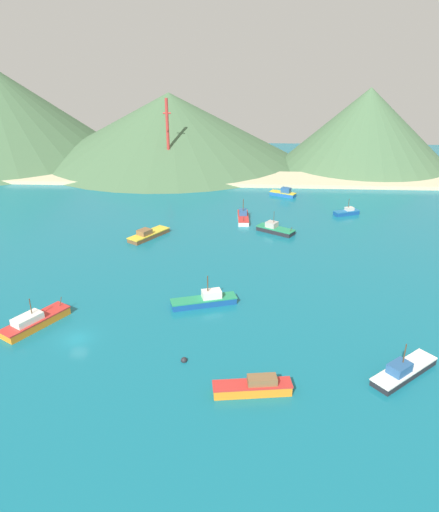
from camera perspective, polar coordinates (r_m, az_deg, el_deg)
name	(u,v)px	position (r m, az deg, el deg)	size (l,w,h in m)	color
ground	(126,259)	(97.42, -11.56, -0.34)	(260.00, 280.00, 0.50)	#146B7F
fishing_boat_0	(275,229)	(109.82, 6.92, 3.36)	(9.41, 7.64, 5.20)	#232328
fishing_boat_1	(205,300)	(77.36, -1.79, -5.51)	(11.37, 5.76, 5.31)	#14478C
fishing_boat_2	(148,234)	(107.10, -8.90, 2.68)	(8.68, 10.94, 2.25)	brown
fishing_boat_3	(35,321)	(76.94, -22.07, -7.54)	(8.26, 10.96, 4.97)	orange
fishing_boat_4	(284,193)	(139.70, 8.00, 7.78)	(8.02, 5.89, 2.70)	#1E5BA8
fishing_boat_5	(347,212)	(126.19, 15.58, 5.30)	(7.21, 4.69, 4.36)	#14478C
fishing_boat_6	(403,371)	(66.20, 21.95, -13.11)	(10.33, 9.20, 5.10)	#232328
fishing_boat_7	(243,217)	(117.44, 2.96, 4.89)	(3.03, 10.01, 5.45)	silver
fishing_boat_9	(254,387)	(59.07, 4.29, -15.97)	(10.05, 3.48, 2.40)	orange
buoy_0	(184,360)	(64.65, -4.45, -12.83)	(0.89, 0.89, 0.89)	#232328
beach_strip	(173,178)	(158.60, -5.83, 9.66)	(247.00, 18.28, 1.20)	beige
hill_central	(170,127)	(189.67, -6.23, 15.72)	(103.01, 103.01, 25.89)	#476B47
hill_east	(367,127)	(185.87, 17.88, 15.02)	(64.27, 64.27, 28.47)	#476B47
radio_tower	(168,139)	(158.45, -6.45, 14.35)	(2.63, 2.10, 26.30)	#B7332D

